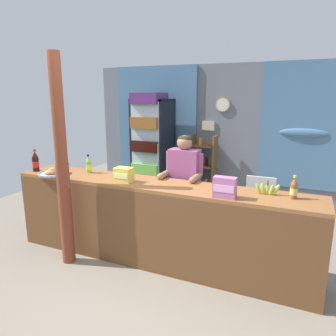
{
  "coord_description": "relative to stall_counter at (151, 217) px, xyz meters",
  "views": [
    {
      "loc": [
        1.51,
        -2.77,
        2.02
      ],
      "look_at": [
        -0.06,
        0.78,
        1.11
      ],
      "focal_mm": 33.74,
      "sensor_mm": 36.0,
      "label": 1
    }
  ],
  "objects": [
    {
      "name": "stall_counter",
      "position": [
        0.0,
        0.0,
        0.0
      ],
      "size": [
        3.75,
        0.57,
        1.0
      ],
      "color": "#935B33",
      "rests_on": "ground"
    },
    {
      "name": "snack_box_wafer",
      "position": [
        0.87,
        -0.08,
        0.49
      ],
      "size": [
        0.23,
        0.11,
        0.22
      ],
      "color": "#B76699",
      "rests_on": "stall_counter"
    },
    {
      "name": "plastic_lawn_chair",
      "position": [
        1.04,
        1.61,
        -0.12
      ],
      "size": [
        0.44,
        0.44,
        0.86
      ],
      "color": "silver",
      "rests_on": "ground"
    },
    {
      "name": "back_wall_curtained",
      "position": [
        0.06,
        2.78,
        0.7
      ],
      "size": [
        5.15,
        0.22,
        2.57
      ],
      "color": "slate",
      "rests_on": "ground"
    },
    {
      "name": "pastry_tray",
      "position": [
        -1.4,
        -0.04,
        0.4
      ],
      "size": [
        0.41,
        0.41,
        0.07
      ],
      "color": "#BCBCC1",
      "rests_on": "stall_counter"
    },
    {
      "name": "shopkeeper",
      "position": [
        0.19,
        0.55,
        0.34
      ],
      "size": [
        0.5,
        0.42,
        1.53
      ],
      "color": "#28282D",
      "rests_on": "ground"
    },
    {
      "name": "banana_bunch",
      "position": [
        1.26,
        0.21,
        0.44
      ],
      "size": [
        0.27,
        0.06,
        0.16
      ],
      "color": "#B7C647",
      "rests_on": "stall_counter"
    },
    {
      "name": "soda_bottle_lime_soda",
      "position": [
        -1.04,
        0.22,
        0.49
      ],
      "size": [
        0.07,
        0.07,
        0.25
      ],
      "color": "#75C64C",
      "rests_on": "stall_counter"
    },
    {
      "name": "drink_fridge",
      "position": [
        -1.08,
        2.18,
        0.5
      ],
      "size": [
        0.65,
        0.73,
        2.05
      ],
      "color": "black",
      "rests_on": "ground"
    },
    {
      "name": "soda_bottle_iced_tea",
      "position": [
        1.51,
        0.18,
        0.48
      ],
      "size": [
        0.07,
        0.07,
        0.24
      ],
      "color": "brown",
      "rests_on": "stall_counter"
    },
    {
      "name": "snack_box_instant_noodle",
      "position": [
        -0.37,
        0.02,
        0.47
      ],
      "size": [
        0.21,
        0.15,
        0.17
      ],
      "color": "#EAD14C",
      "rests_on": "stall_counter"
    },
    {
      "name": "soda_bottle_cola",
      "position": [
        -1.76,
        0.0,
        0.51
      ],
      "size": [
        0.09,
        0.09,
        0.3
      ],
      "color": "black",
      "rests_on": "stall_counter"
    },
    {
      "name": "ground_plane",
      "position": [
        0.07,
        0.9,
        -0.62
      ],
      "size": [
        7.96,
        7.96,
        0.0
      ],
      "primitive_type": "plane",
      "color": "gray"
    },
    {
      "name": "bottle_shelf_rack",
      "position": [
        -0.16,
        2.47,
        0.05
      ],
      "size": [
        0.48,
        0.28,
        1.29
      ],
      "color": "brown",
      "rests_on": "ground"
    },
    {
      "name": "timber_post",
      "position": [
        -0.98,
        -0.33,
        0.57
      ],
      "size": [
        0.18,
        0.15,
        2.48
      ],
      "color": "brown",
      "rests_on": "ground"
    }
  ]
}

